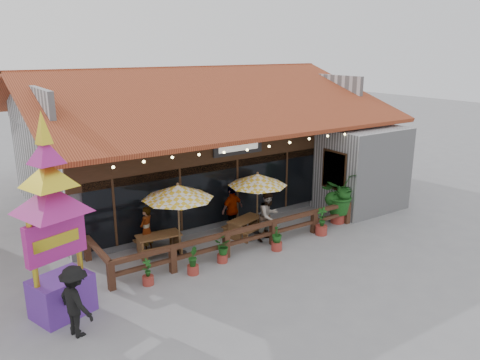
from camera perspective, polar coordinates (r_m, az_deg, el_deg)
ground at (r=17.90m, az=4.31°, el=-6.90°), size 100.00×100.00×0.00m
restaurant_building at (r=22.70m, az=-5.38°, el=3.81°), size 15.50×14.73×6.09m
patio_railing at (r=16.26m, az=-1.38°, el=-6.93°), size 10.00×2.60×0.92m
umbrella_left at (r=15.76m, az=-7.59°, el=-1.48°), size 3.20×3.20×2.59m
umbrella_right at (r=17.62m, az=2.15°, el=0.03°), size 2.64×2.64×2.42m
picnic_table_left at (r=16.49m, az=-9.86°, el=-7.33°), size 1.63×1.45×0.72m
picnic_table_right at (r=17.82m, az=0.63°, el=-5.39°), size 1.68×1.55×0.67m
thai_sign_tower at (r=12.68m, az=-22.01°, el=-2.80°), size 2.75×2.75×5.87m
tropical_plant at (r=19.28m, az=11.96°, el=-1.74°), size 2.00×1.95×2.10m
diner_a at (r=16.58m, az=-11.34°, el=-5.96°), size 0.73×0.68×1.68m
diner_b at (r=17.28m, az=3.50°, el=-4.40°), size 1.03×0.87×1.88m
diner_c at (r=18.03m, az=-0.95°, el=-3.58°), size 1.15×0.68×1.83m
pedestrian at (r=12.49m, az=-19.41°, el=-13.77°), size 1.00×1.34×1.85m
planter_a at (r=14.60m, az=-11.18°, el=-11.15°), size 0.35×0.35×0.85m
planter_b at (r=14.99m, az=-5.77°, el=-9.94°), size 0.41×0.43×0.90m
planter_c at (r=15.67m, az=-2.18°, el=-8.38°), size 0.69×0.68×0.86m
planter_d at (r=16.61m, az=4.52°, el=-7.08°), size 0.47×0.47×0.94m
planter_e at (r=18.15m, az=9.92°, el=-5.22°), size 0.45×0.45×1.10m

